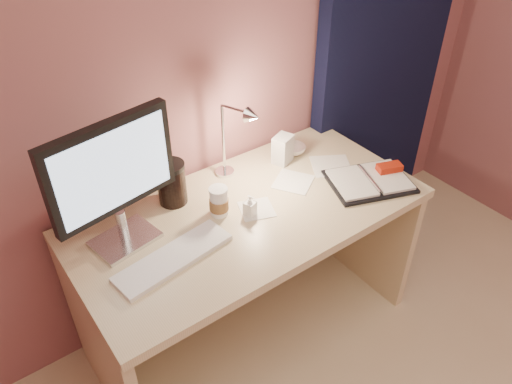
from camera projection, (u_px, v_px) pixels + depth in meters
room at (373, 35)px, 2.37m from camera, size 3.50×3.50×3.50m
desk at (240, 242)px, 2.15m from camera, size 1.40×0.70×0.73m
monitor at (112, 175)px, 1.64m from camera, size 0.46×0.20×0.49m
keyboard at (174, 258)px, 1.74m from camera, size 0.45×0.19×0.02m
planner at (371, 180)px, 2.10m from camera, size 0.40×0.35×0.05m
paper_a at (293, 182)px, 2.11m from camera, size 0.21×0.21×0.00m
paper_b at (331, 166)px, 2.21m from camera, size 0.23×0.23×0.00m
paper_c at (257, 209)px, 1.96m from camera, size 0.17×0.17×0.00m
coffee_cup at (219, 202)px, 1.91m from camera, size 0.08×0.08×0.12m
bowl at (294, 149)px, 2.29m from camera, size 0.12×0.12×0.03m
lotion_bottle at (250, 206)px, 1.91m from camera, size 0.05×0.05×0.09m
dark_jar at (172, 185)px, 1.96m from camera, size 0.11×0.11×0.16m
product_box at (283, 149)px, 2.20m from camera, size 0.11×0.10×0.13m
desk_lamp at (227, 140)px, 1.96m from camera, size 0.14×0.21×0.35m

